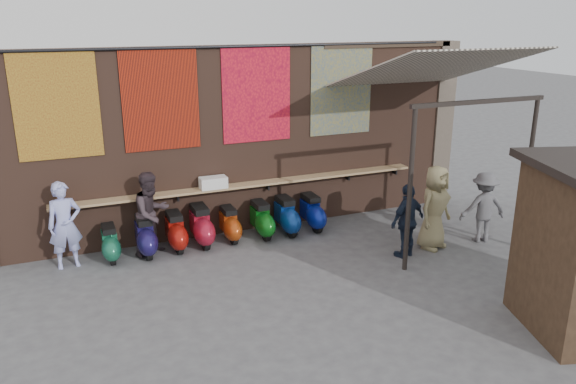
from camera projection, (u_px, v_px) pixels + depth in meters
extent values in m
plane|color=#474749|center=(290.00, 275.00, 10.34)|extent=(70.00, 70.00, 0.00)
cube|color=brown|center=(241.00, 140.00, 12.11)|extent=(10.00, 0.40, 4.00)
cube|color=#4C4238|center=(439.00, 123.00, 14.04)|extent=(0.50, 0.50, 4.00)
cube|color=#9E7A51|center=(247.00, 185.00, 12.06)|extent=(8.00, 0.32, 0.05)
cube|color=white|center=(213.00, 183.00, 11.70)|extent=(0.56, 0.29, 0.24)
cube|color=maroon|center=(57.00, 105.00, 10.28)|extent=(1.50, 0.02, 2.00)
cube|color=red|center=(161.00, 100.00, 10.99)|extent=(1.50, 0.02, 2.00)
cube|color=red|center=(257.00, 94.00, 11.73)|extent=(1.50, 0.02, 2.00)
cube|color=navy|center=(341.00, 90.00, 12.47)|extent=(1.50, 0.02, 2.00)
cylinder|color=black|center=(242.00, 46.00, 11.31)|extent=(9.50, 0.06, 0.06)
imported|color=#A0A6E9|center=(65.00, 225.00, 10.47)|extent=(0.65, 0.47, 1.68)
imported|color=#33282D|center=(152.00, 213.00, 11.06)|extent=(1.03, 0.96, 1.69)
imported|color=#151E2F|center=(407.00, 221.00, 10.95)|extent=(0.94, 0.58, 1.50)
imported|color=#5C5B60|center=(483.00, 207.00, 11.72)|extent=(1.08, 0.78, 1.50)
imported|color=#8B8058|center=(435.00, 207.00, 11.33)|extent=(0.99, 0.82, 1.74)
cube|color=#473321|center=(576.00, 249.00, 9.19)|extent=(1.86, 0.68, 0.06)
cube|color=beige|center=(431.00, 68.00, 11.36)|extent=(3.20, 3.28, 0.97)
cube|color=#33261C|center=(389.00, 45.00, 12.64)|extent=(3.30, 0.08, 0.12)
cube|color=black|center=(480.00, 102.00, 10.19)|extent=(3.00, 0.08, 0.08)
cylinder|color=black|center=(410.00, 191.00, 10.13)|extent=(0.09, 0.09, 3.10)
cylinder|color=black|center=(528.00, 175.00, 11.16)|extent=(0.09, 0.09, 3.10)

